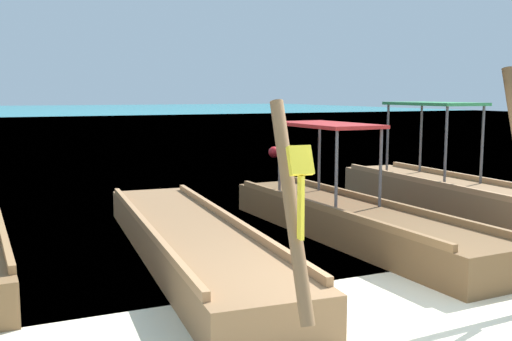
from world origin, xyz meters
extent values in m
plane|color=beige|center=(0.00, 0.00, 0.00)|extent=(120.00, 120.00, 0.00)
plane|color=teal|center=(0.00, 61.52, 0.00)|extent=(120.00, 120.00, 0.00)
cube|color=olive|center=(-1.17, 3.23, 0.24)|extent=(1.81, 6.86, 0.49)
cube|color=#AF7F52|center=(-1.79, 3.27, 0.54)|extent=(0.53, 6.23, 0.10)
cube|color=#AF7F52|center=(-0.55, 3.18, 0.54)|extent=(0.53, 6.23, 0.10)
cylinder|color=brown|center=(-1.43, -0.35, 1.38)|extent=(0.18, 0.81, 1.84)
cube|color=yellow|center=(-1.44, -0.51, 1.82)|extent=(0.21, 0.16, 0.25)
cube|color=yellow|center=(-1.45, -0.53, 1.43)|extent=(0.04, 0.08, 0.53)
cube|color=brown|center=(1.60, 3.27, 0.26)|extent=(1.43, 6.17, 0.52)
cube|color=brown|center=(1.03, 3.25, 0.57)|extent=(0.27, 5.64, 0.10)
cube|color=brown|center=(2.17, 3.29, 0.57)|extent=(0.27, 5.64, 0.10)
cylinder|color=#4C4C51|center=(1.18, 3.10, 1.16)|extent=(0.05, 0.05, 1.27)
cylinder|color=#4C4C51|center=(2.03, 3.13, 1.16)|extent=(0.05, 0.05, 1.27)
cylinder|color=#4C4C51|center=(1.12, 4.94, 1.16)|extent=(0.05, 0.05, 1.27)
cylinder|color=#4C4C51|center=(1.97, 4.97, 1.16)|extent=(0.05, 0.05, 1.27)
cube|color=#AD2323|center=(1.57, 4.03, 1.82)|extent=(1.11, 2.07, 0.06)
cube|color=olive|center=(4.38, 3.90, 0.32)|extent=(1.39, 6.06, 0.65)
cube|color=#AF7F52|center=(3.80, 3.91, 0.70)|extent=(0.22, 5.54, 0.10)
cube|color=#AF7F52|center=(4.96, 3.88, 0.70)|extent=(0.22, 5.54, 0.10)
cylinder|color=#4C4C51|center=(3.94, 3.76, 1.38)|extent=(0.05, 0.05, 1.47)
cylinder|color=#4C4C51|center=(4.81, 3.73, 1.38)|extent=(0.05, 0.05, 1.47)
cylinder|color=#4C4C51|center=(3.99, 5.56, 1.38)|extent=(0.05, 0.05, 1.47)
cylinder|color=#4C4C51|center=(4.86, 5.54, 1.38)|extent=(0.05, 0.05, 1.47)
cube|color=#2D844C|center=(4.40, 4.65, 2.15)|extent=(1.10, 2.03, 0.06)
sphere|color=red|center=(5.83, 14.74, 0.21)|extent=(0.42, 0.42, 0.42)
camera|label=1|loc=(-3.73, -4.69, 2.35)|focal=41.62mm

